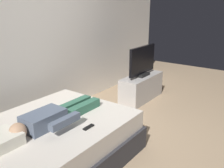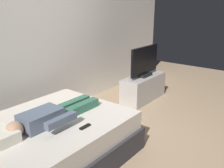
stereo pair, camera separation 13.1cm
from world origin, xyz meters
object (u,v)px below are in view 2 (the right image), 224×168
object	(u,v)px
bed	(49,142)
person	(51,116)
tv_stand	(143,88)
tv	(144,62)
remote	(85,127)

from	to	relation	value
bed	person	bearing A→B (deg)	-60.54
tv_stand	tv	bearing A→B (deg)	180.00
tv	bed	bearing A→B (deg)	-175.93
person	remote	world-z (taller)	person
remote	tv	bearing A→B (deg)	15.26
bed	tv	bearing A→B (deg)	4.07
remote	tv_stand	distance (m)	2.43
bed	remote	xyz separation A→B (m)	(0.18, -0.46, 0.29)
tv_stand	person	bearing A→B (deg)	-174.71
person	bed	bearing A→B (deg)	119.46
bed	person	size ratio (longest dim) A/B	1.58
person	remote	bearing A→B (deg)	-69.53
remote	tv_stand	size ratio (longest dim) A/B	0.14
bed	tv_stand	bearing A→B (deg)	4.07
bed	tv	size ratio (longest dim) A/B	2.26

